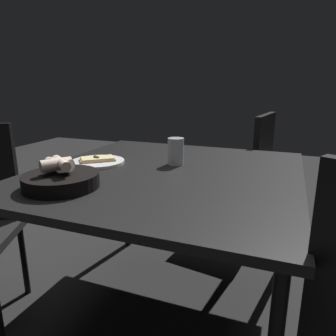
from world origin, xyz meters
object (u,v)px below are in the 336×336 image
(dining_table, at_px, (167,182))
(bread_basket, at_px, (61,179))
(beer_glass, at_px, (175,153))
(pizza_plate, at_px, (98,161))
(chair_far, at_px, (245,171))

(dining_table, height_order, bread_basket, bread_basket)
(beer_glass, bearing_deg, pizza_plate, 107.85)
(chair_far, bearing_deg, dining_table, 166.00)
(dining_table, bearing_deg, bread_basket, 141.93)
(bread_basket, height_order, beer_glass, beer_glass)
(bread_basket, bearing_deg, dining_table, -38.07)
(bread_basket, distance_m, chair_far, 1.39)
(pizza_plate, xyz_separation_m, bread_basket, (-0.35, -0.08, 0.02))
(dining_table, relative_size, pizza_plate, 4.62)
(pizza_plate, height_order, beer_glass, beer_glass)
(pizza_plate, bearing_deg, dining_table, -90.15)
(dining_table, xyz_separation_m, beer_glass, (0.11, 0.00, 0.11))
(pizza_plate, height_order, chair_far, chair_far)
(dining_table, xyz_separation_m, bread_basket, (-0.35, 0.28, 0.09))
(dining_table, relative_size, chair_far, 1.29)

